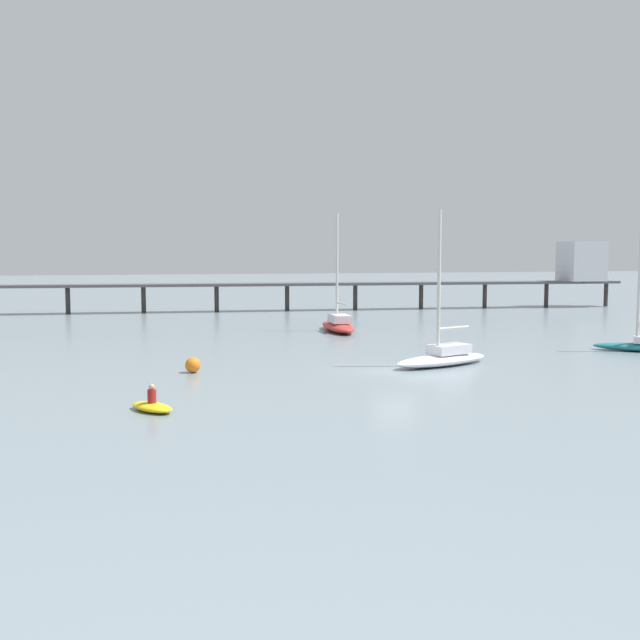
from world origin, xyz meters
TOP-DOWN VIEW (x-y plane):
  - ground_plane at (0.00, 0.00)m, footprint 400.00×400.00m
  - pier at (20.80, 42.64)m, footprint 89.42×11.01m
  - sailboat_red at (3.06, 20.95)m, footprint 2.69×7.83m
  - sailboat_white at (3.49, 1.32)m, footprint 7.01×4.12m
  - dinghy_yellow at (-13.34, -6.97)m, footprint 2.16×2.60m
  - mooring_buoy_mid at (-10.75, 2.54)m, footprint 0.84×0.84m

SIDE VIEW (x-z plane):
  - ground_plane at x=0.00m, z-range 0.00..0.00m
  - dinghy_yellow at x=-13.34m, z-range -0.35..0.79m
  - mooring_buoy_mid at x=-10.75m, z-range 0.00..0.84m
  - sailboat_white at x=3.49m, z-range -3.89..5.05m
  - sailboat_red at x=3.06m, z-range -4.24..5.53m
  - pier at x=20.80m, z-range 0.28..8.23m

